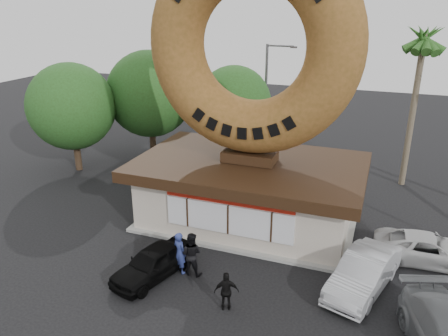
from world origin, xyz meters
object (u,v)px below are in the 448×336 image
giant_donut (252,46)px  person_right (227,291)px  car_white (429,249)px  person_left (180,253)px  person_center (191,254)px  car_black (153,263)px  street_lamp (268,96)px  car_silver (363,273)px  donut_shop (249,189)px

giant_donut → person_right: giant_donut is taller
person_right → car_white: 9.36m
person_left → car_white: 10.77m
person_left → person_center: 0.50m
giant_donut → person_right: bearing=-78.9°
giant_donut → car_black: 10.42m
street_lamp → person_right: bearing=-79.3°
person_right → car_black: person_right is taller
person_center → person_right: (2.15, -1.61, -0.17)m
person_left → giant_donut: bearing=-79.0°
giant_donut → person_left: size_ratio=5.37×
giant_donut → person_left: giant_donut is taller
car_silver → person_left: bearing=-151.9°
giant_donut → person_left: 9.64m
person_center → donut_shop: bearing=-99.8°
person_left → car_silver: 7.40m
donut_shop → car_silver: donut_shop is taller
donut_shop → person_right: (1.36, -6.95, -0.98)m
donut_shop → person_center: bearing=-98.4°
donut_shop → person_left: donut_shop is taller
person_left → person_right: (2.65, -1.55, -0.15)m
person_center → car_silver: person_center is taller
donut_shop → giant_donut: 7.03m
car_white → car_black: bearing=112.3°
person_right → donut_shop: bearing=-100.2°
giant_donut → person_center: size_ratio=5.27×
street_lamp → person_center: bearing=-86.0°
donut_shop → person_left: bearing=-103.4°
giant_donut → street_lamp: bearing=100.5°
street_lamp → car_silver: 16.43m
person_center → car_black: 1.62m
person_center → car_silver: 6.90m
giant_donut → street_lamp: size_ratio=1.25×
person_right → car_silver: person_right is taller
person_right → car_silver: 5.50m
giant_donut → car_black: bearing=-109.7°
person_left → car_silver: person_left is taller
person_center → car_silver: bearing=-169.7°
giant_donut → donut_shop: bearing=-90.0°
giant_donut → person_left: (-1.28, -5.42, -7.87)m
donut_shop → car_white: bearing=-6.1°
car_silver → car_white: size_ratio=1.00×
car_black → car_white: bearing=42.6°
giant_donut → car_black: size_ratio=2.59×
car_silver → person_right: bearing=-130.1°
person_right → car_white: (7.14, 6.05, -0.15)m
person_right → car_white: person_right is taller
person_center → street_lamp: bearing=-87.4°
donut_shop → person_right: bearing=-78.9°
car_black → car_silver: (8.16, 2.16, 0.09)m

